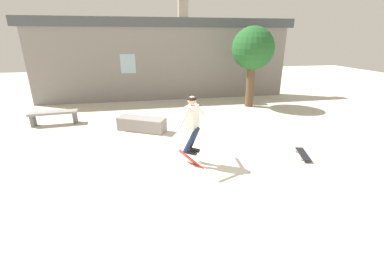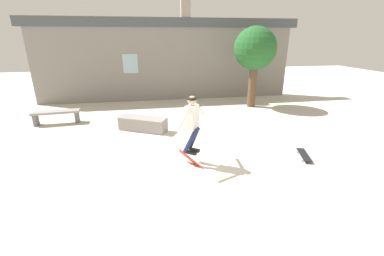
{
  "view_description": "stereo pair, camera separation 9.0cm",
  "coord_description": "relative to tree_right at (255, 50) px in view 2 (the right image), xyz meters",
  "views": [
    {
      "loc": [
        -1.16,
        -5.8,
        3.08
      ],
      "look_at": [
        -0.06,
        -0.03,
        0.97
      ],
      "focal_mm": 24.0,
      "sensor_mm": 36.0,
      "label": 1
    },
    {
      "loc": [
        -1.08,
        -5.81,
        3.08
      ],
      "look_at": [
        -0.06,
        -0.03,
        0.97
      ],
      "focal_mm": 24.0,
      "sensor_mm": 36.0,
      "label": 2
    }
  ],
  "objects": [
    {
      "name": "skater",
      "position": [
        -3.67,
        -5.14,
        -1.34
      ],
      "size": [
        0.88,
        1.13,
        1.45
      ],
      "rotation": [
        0.0,
        0.0,
        -0.65
      ],
      "color": "silver"
    },
    {
      "name": "park_bench",
      "position": [
        -8.06,
        -1.14,
        -2.17
      ],
      "size": [
        1.67,
        0.55,
        0.49
      ],
      "rotation": [
        0.0,
        0.0,
        0.09
      ],
      "color": "gray",
      "rests_on": "ground_plane"
    },
    {
      "name": "ground_plane",
      "position": [
        -3.62,
        -5.12,
        -2.52
      ],
      "size": [
        40.0,
        40.0,
        0.0
      ],
      "primitive_type": "plane",
      "color": "beige"
    },
    {
      "name": "tree_right",
      "position": [
        0.0,
        0.0,
        0.0
      ],
      "size": [
        1.84,
        1.84,
        3.5
      ],
      "color": "brown",
      "rests_on": "ground_plane"
    },
    {
      "name": "skate_ledge",
      "position": [
        -4.91,
        -2.44,
        -2.28
      ],
      "size": [
        1.7,
        1.22,
        0.47
      ],
      "rotation": [
        0.0,
        0.0,
        -0.48
      ],
      "color": "gray",
      "rests_on": "ground_plane"
    },
    {
      "name": "building_backdrop",
      "position": [
        -3.61,
        2.15,
        -0.48
      ],
      "size": [
        13.15,
        0.52,
        4.95
      ],
      "color": "gray",
      "rests_on": "ground_plane"
    },
    {
      "name": "skateboard_resting",
      "position": [
        -0.64,
        -5.3,
        -2.45
      ],
      "size": [
        0.45,
        0.86,
        0.08
      ],
      "rotation": [
        0.0,
        0.0,
        1.27
      ],
      "color": "black",
      "rests_on": "ground_plane"
    },
    {
      "name": "skateboard_flipping",
      "position": [
        -3.7,
        -5.17,
        -2.39
      ],
      "size": [
        0.57,
        0.6,
        0.53
      ],
      "rotation": [
        0.0,
        0.0,
        -0.68
      ],
      "color": "red"
    }
  ]
}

